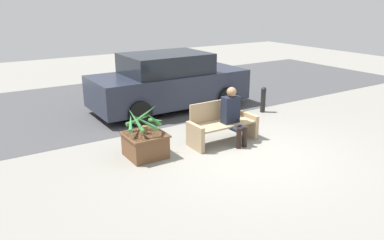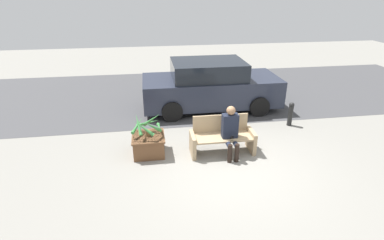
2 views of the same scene
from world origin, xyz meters
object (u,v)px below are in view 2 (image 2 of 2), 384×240
(parked_car, at_px, (210,86))
(planter_box, at_px, (149,144))
(bollard_post, at_px, (291,113))
(bench, at_px, (222,137))
(person_seated, at_px, (231,130))
(potted_plant, at_px, (147,125))

(parked_car, bearing_deg, planter_box, -127.23)
(parked_car, bearing_deg, bollard_post, -39.83)
(parked_car, distance_m, bollard_post, 2.66)
(planter_box, bearing_deg, bollard_post, 14.02)
(bench, relative_size, parked_car, 0.35)
(person_seated, distance_m, parked_car, 3.05)
(bench, distance_m, potted_plant, 1.81)
(bench, xyz_separation_m, parked_car, (0.29, 2.86, 0.37))
(person_seated, relative_size, potted_plant, 1.69)
(planter_box, relative_size, bollard_post, 1.08)
(bench, relative_size, potted_plant, 2.10)
(parked_car, xyz_separation_m, bollard_post, (2.02, -1.69, -0.39))
(bench, relative_size, person_seated, 1.25)
(bollard_post, bearing_deg, bench, -153.07)
(bench, height_order, parked_car, parked_car)
(planter_box, distance_m, bollard_post, 4.20)
(potted_plant, xyz_separation_m, parked_car, (2.06, 2.69, 0.02))
(planter_box, bearing_deg, person_seated, -10.18)
(potted_plant, bearing_deg, planter_box, -71.49)
(potted_plant, height_order, parked_car, parked_car)
(potted_plant, bearing_deg, parked_car, 52.52)
(planter_box, height_order, parked_car, parked_car)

